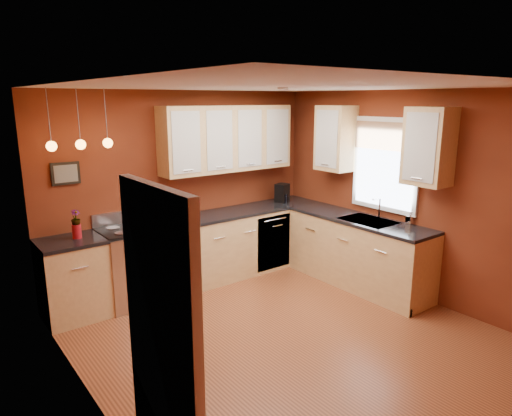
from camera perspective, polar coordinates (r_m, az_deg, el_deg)
floor at (r=5.13m, az=3.52°, el=-15.51°), size 4.20×4.20×0.00m
ceiling at (r=4.49m, az=4.01°, el=14.93°), size 4.00×4.20×0.02m
wall_back at (r=6.34m, az=-8.85°, el=2.53°), size 4.00×0.02×2.60m
wall_front at (r=3.44m, az=27.70°, el=-8.26°), size 4.00×0.02×2.60m
wall_left at (r=3.70m, az=-20.42°, el=-6.03°), size 0.02×4.20×2.60m
wall_right at (r=6.12m, az=18.01°, el=1.64°), size 0.02×4.20×2.60m
base_cabinets_back_left at (r=5.71m, az=-21.84°, el=-8.41°), size 0.70×0.60×0.90m
base_cabinets_back_right at (r=6.67m, az=-1.83°, el=-4.29°), size 2.54×0.60×0.90m
base_cabinets_right at (r=6.36m, az=12.57°, el=-5.51°), size 0.60×2.10×0.90m
counter_back_left at (r=5.56m, az=-22.26°, el=-3.90°), size 0.70×0.62×0.04m
counter_back_right at (r=6.55m, az=-1.86°, el=-0.37°), size 2.54×0.62×0.04m
counter_right at (r=6.23m, az=12.79°, el=-1.42°), size 0.62×2.10×0.04m
gas_range at (r=5.91m, az=-15.03°, el=-6.82°), size 0.76×0.64×1.11m
dishwasher_front at (r=6.67m, az=2.22°, el=-4.31°), size 0.60×0.02×0.80m
sink at (r=6.14m, az=13.87°, el=-1.74°), size 0.50×0.70×0.33m
window at (r=6.21m, az=15.86°, el=5.59°), size 0.06×1.02×1.22m
door_left_wall at (r=2.80m, az=-11.49°, el=-18.16°), size 0.12×0.82×2.05m
upper_cabinets_back at (r=6.41m, az=-3.54°, el=8.65°), size 2.00×0.35×0.90m
upper_cabinets_right at (r=6.08m, az=14.97°, el=7.97°), size 0.35×1.95×0.90m
wall_picture at (r=5.69m, az=-22.70°, el=4.00°), size 0.32×0.03×0.26m
pendant_lights at (r=5.36m, az=-21.08°, el=7.50°), size 0.71×0.11×0.66m
red_canister at (r=6.18m, az=-7.63°, el=-0.13°), size 0.14×0.14×0.21m
red_vase at (r=5.57m, az=-21.49°, el=-2.73°), size 0.10×0.10×0.16m
flowers at (r=5.53m, az=-21.63°, el=-1.18°), size 0.13×0.13×0.19m
coffee_maker at (r=7.01m, az=3.33°, el=1.79°), size 0.24×0.24×0.28m
soap_pump at (r=6.06m, az=18.66°, el=-1.21°), size 0.08×0.08×0.17m
dish_towel at (r=5.61m, az=-13.82°, el=-7.44°), size 0.21×0.01×0.29m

